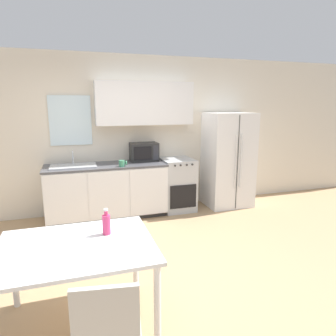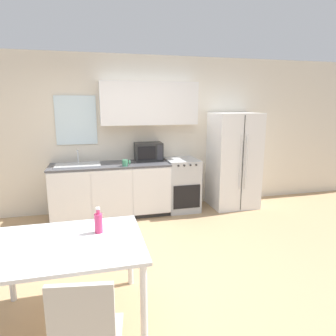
# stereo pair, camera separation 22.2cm
# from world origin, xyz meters

# --- Properties ---
(ground_plane) EXTENTS (12.00, 12.00, 0.00)m
(ground_plane) POSITION_xyz_m (0.00, 0.00, 0.00)
(ground_plane) COLOR tan
(wall_back) EXTENTS (12.00, 0.38, 2.70)m
(wall_back) POSITION_xyz_m (0.07, 2.06, 1.44)
(wall_back) COLOR beige
(wall_back) RESTS_ON ground_plane
(kitchen_counter) EXTENTS (1.96, 0.67, 0.90)m
(kitchen_counter) POSITION_xyz_m (-0.25, 1.74, 0.46)
(kitchen_counter) COLOR #333333
(kitchen_counter) RESTS_ON ground_plane
(oven_range) EXTENTS (0.55, 0.63, 0.93)m
(oven_range) POSITION_xyz_m (1.00, 1.75, 0.46)
(oven_range) COLOR #B7BABC
(oven_range) RESTS_ON ground_plane
(refrigerator) EXTENTS (0.82, 0.72, 1.72)m
(refrigerator) POSITION_xyz_m (1.98, 1.72, 0.86)
(refrigerator) COLOR white
(refrigerator) RESTS_ON ground_plane
(kitchen_sink) EXTENTS (0.71, 0.43, 0.24)m
(kitchen_sink) POSITION_xyz_m (-0.76, 1.74, 0.92)
(kitchen_sink) COLOR #B7BABC
(kitchen_sink) RESTS_ON kitchen_counter
(microwave) EXTENTS (0.47, 0.31, 0.32)m
(microwave) POSITION_xyz_m (0.43, 1.88, 1.06)
(microwave) COLOR #282828
(microwave) RESTS_ON kitchen_counter
(coffee_mug) EXTENTS (0.13, 0.09, 0.10)m
(coffee_mug) POSITION_xyz_m (-0.02, 1.50, 0.95)
(coffee_mug) COLOR #3F8C66
(coffee_mug) RESTS_ON kitchen_counter
(dining_table) EXTENTS (1.26, 0.98, 0.74)m
(dining_table) POSITION_xyz_m (-0.76, -0.77, 0.65)
(dining_table) COLOR white
(dining_table) RESTS_ON ground_plane
(dining_chair_near) EXTENTS (0.46, 0.46, 0.93)m
(dining_chair_near) POSITION_xyz_m (-0.61, -1.63, 0.54)
(dining_chair_near) COLOR beige
(dining_chair_near) RESTS_ON ground_plane
(drink_bottle) EXTENTS (0.07, 0.07, 0.24)m
(drink_bottle) POSITION_xyz_m (-0.50, -0.62, 0.83)
(drink_bottle) COLOR #DB386B
(drink_bottle) RESTS_ON dining_table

